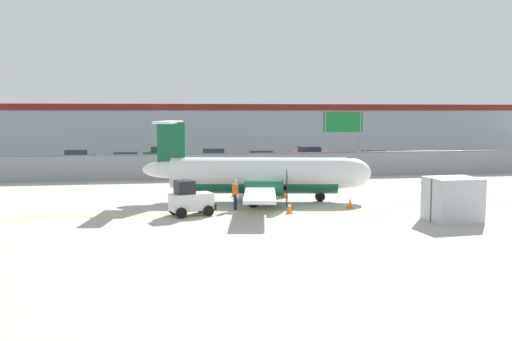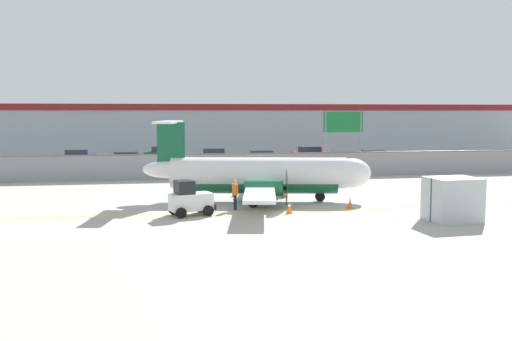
# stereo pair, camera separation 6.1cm
# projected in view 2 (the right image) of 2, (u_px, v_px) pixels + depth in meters

# --- Properties ---
(ground_plane) EXTENTS (140.00, 140.00, 0.01)m
(ground_plane) POSITION_uv_depth(u_px,v_px,m) (270.00, 211.00, 31.34)
(ground_plane) COLOR #ADA89E
(perimeter_fence) EXTENTS (98.00, 0.10, 2.10)m
(perimeter_fence) POSITION_uv_depth(u_px,v_px,m) (234.00, 165.00, 46.94)
(perimeter_fence) COLOR gray
(perimeter_fence) RESTS_ON ground
(parking_lot_strip) EXTENTS (98.00, 17.00, 0.12)m
(parking_lot_strip) POSITION_uv_depth(u_px,v_px,m) (220.00, 165.00, 58.33)
(parking_lot_strip) COLOR #38383A
(parking_lot_strip) RESTS_ON ground
(background_building) EXTENTS (91.00, 8.10, 6.50)m
(background_building) POSITION_uv_depth(u_px,v_px,m) (206.00, 129.00, 76.16)
(background_building) COLOR #A8B2BC
(background_building) RESTS_ON ground
(commuter_airplane) EXTENTS (13.99, 16.03, 4.92)m
(commuter_airplane) POSITION_uv_depth(u_px,v_px,m) (263.00, 175.00, 34.80)
(commuter_airplane) COLOR white
(commuter_airplane) RESTS_ON ground
(baggage_tug) EXTENTS (2.55, 1.91, 1.88)m
(baggage_tug) POSITION_uv_depth(u_px,v_px,m) (190.00, 199.00, 30.10)
(baggage_tug) COLOR silver
(baggage_tug) RESTS_ON ground
(ground_crew_worker) EXTENTS (0.40, 0.55, 1.70)m
(ground_crew_worker) POSITION_uv_depth(u_px,v_px,m) (235.00, 193.00, 31.84)
(ground_crew_worker) COLOR #191E4C
(ground_crew_worker) RESTS_ON ground
(cargo_container) EXTENTS (2.55, 2.19, 2.20)m
(cargo_container) POSITION_uv_depth(u_px,v_px,m) (452.00, 199.00, 28.48)
(cargo_container) COLOR #B7BCC1
(cargo_container) RESTS_ON ground
(traffic_cone_near_left) EXTENTS (0.36, 0.36, 0.64)m
(traffic_cone_near_left) POSITION_uv_depth(u_px,v_px,m) (284.00, 193.00, 36.38)
(traffic_cone_near_left) COLOR orange
(traffic_cone_near_left) RESTS_ON ground
(traffic_cone_near_right) EXTENTS (0.36, 0.36, 0.64)m
(traffic_cone_near_right) POSITION_uv_depth(u_px,v_px,m) (289.00, 208.00, 30.75)
(traffic_cone_near_right) COLOR orange
(traffic_cone_near_right) RESTS_ON ground
(traffic_cone_far_left) EXTENTS (0.36, 0.36, 0.64)m
(traffic_cone_far_left) POSITION_uv_depth(u_px,v_px,m) (235.00, 192.00, 37.01)
(traffic_cone_far_left) COLOR orange
(traffic_cone_far_left) RESTS_ON ground
(traffic_cone_far_right) EXTENTS (0.36, 0.36, 0.64)m
(traffic_cone_far_right) POSITION_uv_depth(u_px,v_px,m) (350.00, 203.00, 32.38)
(traffic_cone_far_right) COLOR orange
(traffic_cone_far_right) RESTS_ON ground
(parked_car_0) EXTENTS (4.34, 2.32, 1.58)m
(parked_car_0) POSITION_uv_depth(u_px,v_px,m) (76.00, 157.00, 57.66)
(parked_car_0) COLOR navy
(parked_car_0) RESTS_ON parking_lot_strip
(parked_car_1) EXTENTS (4.21, 2.03, 1.58)m
(parked_car_1) POSITION_uv_depth(u_px,v_px,m) (128.00, 160.00, 54.62)
(parked_car_1) COLOR slate
(parked_car_1) RESTS_ON parking_lot_strip
(parked_car_2) EXTENTS (4.22, 2.04, 1.58)m
(parked_car_2) POSITION_uv_depth(u_px,v_px,m) (163.00, 154.00, 62.90)
(parked_car_2) COLOR #19662D
(parked_car_2) RESTS_ON parking_lot_strip
(parked_car_3) EXTENTS (4.36, 2.35, 1.58)m
(parked_car_3) POSITION_uv_depth(u_px,v_px,m) (215.00, 156.00, 59.65)
(parked_car_3) COLOR #19662D
(parked_car_3) RESTS_ON parking_lot_strip
(parked_car_4) EXTENTS (4.25, 2.11, 1.58)m
(parked_car_4) POSITION_uv_depth(u_px,v_px,m) (262.00, 158.00, 56.53)
(parked_car_4) COLOR red
(parked_car_4) RESTS_ON parking_lot_strip
(parked_car_5) EXTENTS (4.32, 2.26, 1.58)m
(parked_car_5) POSITION_uv_depth(u_px,v_px,m) (311.00, 154.00, 62.85)
(parked_car_5) COLOR red
(parked_car_5) RESTS_ON parking_lot_strip
(parked_car_6) EXTENTS (4.32, 2.25, 1.58)m
(parked_car_6) POSITION_uv_depth(u_px,v_px,m) (372.00, 158.00, 56.95)
(parked_car_6) COLOR navy
(parked_car_6) RESTS_ON parking_lot_strip
(highway_sign) EXTENTS (3.60, 0.14, 5.50)m
(highway_sign) POSITION_uv_depth(u_px,v_px,m) (343.00, 127.00, 50.04)
(highway_sign) COLOR slate
(highway_sign) RESTS_ON ground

